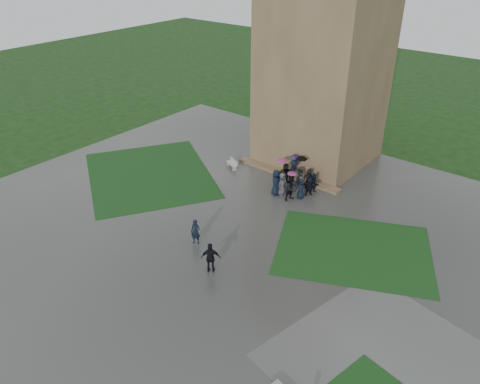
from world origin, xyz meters
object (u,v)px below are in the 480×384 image
Objects in this scene: pedestrian_mid at (196,232)px; tower at (326,48)px; bench at (232,164)px; pedestrian_near at (211,258)px.

tower is at bearing 68.08° from pedestrian_mid.
bench is 13.11m from pedestrian_near.
tower is 9.75× the size of pedestrian_near.
tower is at bearing 79.68° from bench.
pedestrian_mid is at bearing -68.28° from pedestrian_near.
tower is 13.49× the size of bench.
pedestrian_near reaches higher than pedestrian_mid.
tower is 17.44m from pedestrian_mid.
bench is 10.57m from pedestrian_mid.
pedestrian_near is at bearing -54.12° from pedestrian_mid.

